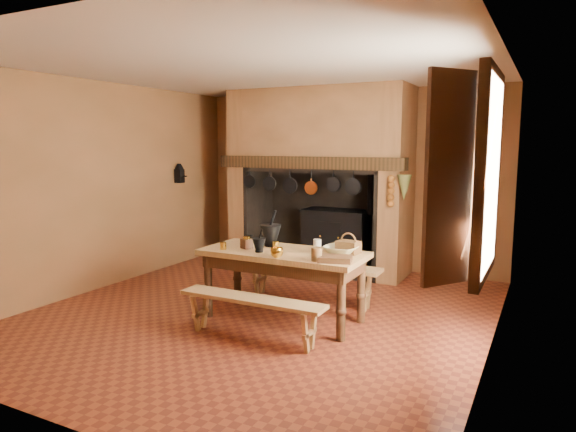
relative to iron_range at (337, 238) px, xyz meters
The scene contains 28 objects.
floor 2.50m from the iron_range, 89.02° to the right, with size 5.50×5.50×0.00m, color brown.
ceiling 3.37m from the iron_range, 89.02° to the right, with size 5.50×5.50×0.00m, color silver.
back_wall 0.97m from the iron_range, 82.10° to the left, with size 5.00×0.02×2.80m, color #9C663E.
wall_left 3.59m from the iron_range, 135.12° to the right, with size 0.02×5.50×2.80m, color #9C663E.
wall_right 3.65m from the iron_range, 43.91° to the right, with size 0.02×5.50×2.80m, color #9C663E.
wall_front 5.28m from the iron_range, 89.54° to the right, with size 5.00×0.02×2.80m, color #9C663E.
chimney_breast 1.36m from the iron_range, 151.95° to the right, with size 2.95×0.96×2.80m.
iron_range is the anchor object (origin of this frame).
hearth_pans 1.10m from the iron_range, 167.25° to the right, with size 0.51×0.62×0.20m.
hanging_pans 1.12m from the iron_range, 115.02° to the right, with size 1.92×0.29×0.27m.
onion_string 1.49m from the iron_range, 32.25° to the right, with size 0.12×0.10×0.46m, color #96581B, non-canonical shape.
herb_bunch 1.65m from the iron_range, 28.28° to the right, with size 0.20×0.20×0.35m, color brown.
window 3.91m from the iron_range, 49.98° to the right, with size 0.39×1.75×1.76m.
wall_coffee_mill 2.74m from the iron_range, 159.32° to the right, with size 0.23×0.16×0.31m.
work_table 2.56m from the iron_range, 81.56° to the right, with size 1.82×0.81×0.79m.
bench_front 3.24m from the iron_range, 83.34° to the right, with size 1.57×0.27×0.44m.
bench_back 1.85m from the iron_range, 78.29° to the right, with size 1.79×0.31×0.50m.
mortar_large 2.40m from the iron_range, 87.12° to the right, with size 0.25×0.25×0.42m.
mortar_small 2.75m from the iron_range, 86.34° to the right, with size 0.15×0.15×0.26m.
coffee_grinder 2.62m from the iron_range, 91.23° to the right, with size 0.16×0.14×0.17m.
brass_mug_a 2.80m from the iron_range, 95.37° to the right, with size 0.07×0.07×0.08m, color gold.
brass_mug_b 2.48m from the iron_range, 84.46° to the right, with size 0.07×0.07×0.08m, color gold.
mixing_bowl 2.62m from the iron_range, 67.18° to the right, with size 0.36×0.36×0.09m, color beige.
stoneware_crock 2.98m from the iron_range, 72.15° to the right, with size 0.11×0.11×0.14m, color brown.
glass_jar 2.61m from the iron_range, 72.92° to the right, with size 0.09×0.09×0.15m, color beige.
wicker_basket 2.58m from the iron_range, 65.43° to the right, with size 0.26×0.20×0.23m.
wooden_tray 2.98m from the iron_range, 68.51° to the right, with size 0.33×0.23×0.06m, color #331910.
brass_cup 2.91m from the iron_range, 80.67° to the right, with size 0.13×0.13×0.10m, color gold.
Camera 1 is at (2.93, -5.01, 1.96)m, focal length 32.00 mm.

